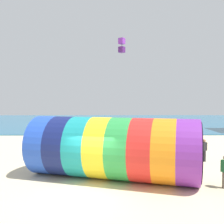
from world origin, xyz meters
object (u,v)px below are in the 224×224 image
object	(u,v)px
giant_inflatable_tube	(113,148)
kite_purple_box	(122,45)
bystander_near_water	(204,150)
bystander_mid_beach	(156,144)
bystander_far_left	(85,141)

from	to	relation	value
giant_inflatable_tube	kite_purple_box	bearing A→B (deg)	82.89
bystander_near_water	bystander_mid_beach	distance (m)	3.64
bystander_far_left	bystander_mid_beach	bearing A→B (deg)	-17.01
kite_purple_box	bystander_far_left	bearing A→B (deg)	156.33
giant_inflatable_tube	bystander_mid_beach	world-z (taller)	giant_inflatable_tube
kite_purple_box	bystander_mid_beach	distance (m)	8.18
bystander_mid_beach	bystander_far_left	bearing A→B (deg)	162.99
bystander_near_water	kite_purple_box	bearing A→B (deg)	157.52
giant_inflatable_tube	bystander_far_left	world-z (taller)	giant_inflatable_tube
bystander_mid_beach	bystander_far_left	size ratio (longest dim) A/B	1.02
bystander_near_water	bystander_far_left	bearing A→B (deg)	157.10
giant_inflatable_tube	kite_purple_box	distance (m)	9.28
kite_purple_box	bystander_near_water	world-z (taller)	kite_purple_box
bystander_near_water	bystander_mid_beach	bearing A→B (deg)	147.36
giant_inflatable_tube	bystander_mid_beach	bearing A→B (deg)	59.21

